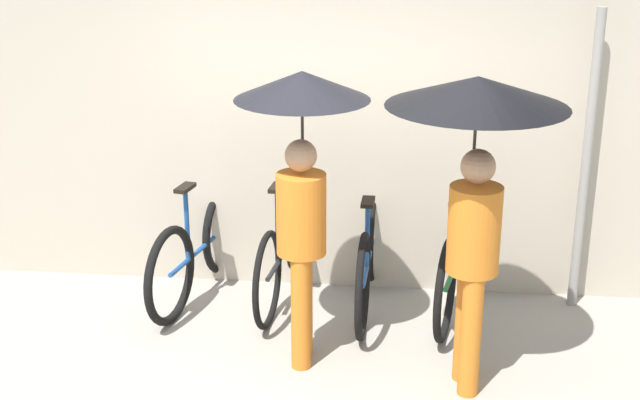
{
  "coord_description": "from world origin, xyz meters",
  "views": [
    {
      "loc": [
        0.6,
        -4.65,
        3.03
      ],
      "look_at": [
        0.01,
        0.99,
        1.0
      ],
      "focal_mm": 50.0,
      "sensor_mm": 36.0,
      "label": 1
    }
  ],
  "objects": [
    {
      "name": "parked_bicycle_0",
      "position": [
        -0.98,
        1.52,
        0.38
      ],
      "size": [
        0.52,
        1.66,
        1.08
      ],
      "rotation": [
        0.0,
        0.0,
        1.37
      ],
      "color": "black",
      "rests_on": "ground"
    },
    {
      "name": "pedestrian_leading",
      "position": [
        -0.07,
        0.67,
        1.46
      ],
      "size": [
        0.86,
        0.86,
        1.93
      ],
      "rotation": [
        0.0,
        0.0,
        0.05
      ],
      "color": "#C66B1E",
      "rests_on": "ground"
    },
    {
      "name": "parked_bicycle_2",
      "position": [
        0.33,
        1.47,
        0.39
      ],
      "size": [
        0.44,
        1.75,
        0.97
      ],
      "rotation": [
        0.0,
        0.0,
        1.54
      ],
      "color": "black",
      "rests_on": "ground"
    },
    {
      "name": "back_wall",
      "position": [
        0.0,
        1.85,
        1.29
      ],
      "size": [
        9.98,
        0.12,
        2.57
      ],
      "color": "#B2A893",
      "rests_on": "ground"
    },
    {
      "name": "awning_pole",
      "position": [
        1.87,
        1.63,
        1.12
      ],
      "size": [
        0.07,
        0.07,
        2.23
      ],
      "color": "gray",
      "rests_on": "ground"
    },
    {
      "name": "parked_bicycle_1",
      "position": [
        -0.33,
        1.57,
        0.38
      ],
      "size": [
        0.44,
        1.71,
        1.0
      ],
      "rotation": [
        0.0,
        0.0,
        1.48
      ],
      "color": "black",
      "rests_on": "ground"
    },
    {
      "name": "parked_bicycle_3",
      "position": [
        0.98,
        1.51,
        0.38
      ],
      "size": [
        0.51,
        1.75,
        1.02
      ],
      "rotation": [
        0.0,
        0.0,
        1.38
      ],
      "color": "black",
      "rests_on": "ground"
    },
    {
      "name": "pedestrian_center",
      "position": [
        0.99,
        0.47,
        1.59
      ],
      "size": [
        1.09,
        1.09,
        1.97
      ],
      "rotation": [
        0.0,
        0.0,
        0.13
      ],
      "color": "#C66B1E",
      "rests_on": "ground"
    }
  ]
}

